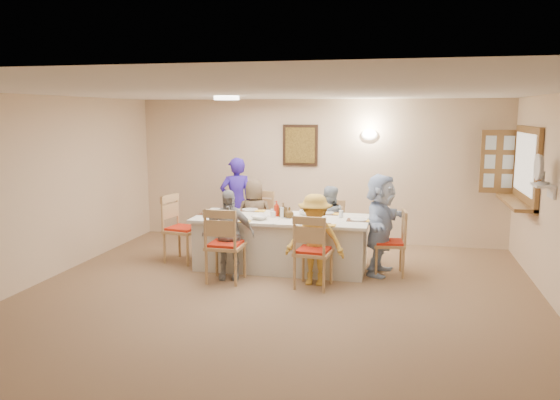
% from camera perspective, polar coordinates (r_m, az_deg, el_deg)
% --- Properties ---
extents(ground, '(7.00, 7.00, 0.00)m').
position_cam_1_polar(ground, '(6.58, -1.00, -11.05)').
color(ground, '#916C4E').
extents(room_walls, '(7.00, 7.00, 7.00)m').
position_cam_1_polar(room_walls, '(6.22, -1.04, 2.17)').
color(room_walls, beige).
rests_on(room_walls, ground).
extents(wall_picture, '(0.62, 0.05, 0.72)m').
position_cam_1_polar(wall_picture, '(9.64, 2.13, 5.74)').
color(wall_picture, '#362212').
rests_on(wall_picture, room_walls).
extents(wall_sconce, '(0.26, 0.09, 0.18)m').
position_cam_1_polar(wall_sconce, '(9.46, 9.32, 6.78)').
color(wall_sconce, white).
rests_on(wall_sconce, room_walls).
extents(ceiling_light, '(0.36, 0.36, 0.05)m').
position_cam_1_polar(ceiling_light, '(7.89, -5.61, 10.55)').
color(ceiling_light, white).
rests_on(ceiling_light, room_walls).
extents(serving_hatch, '(0.06, 1.50, 1.15)m').
position_cam_1_polar(serving_hatch, '(8.61, 24.37, 3.20)').
color(serving_hatch, olive).
rests_on(serving_hatch, room_walls).
extents(hatch_sill, '(0.30, 1.50, 0.05)m').
position_cam_1_polar(hatch_sill, '(8.65, 23.36, -0.23)').
color(hatch_sill, olive).
rests_on(hatch_sill, room_walls).
extents(shutter_door, '(0.55, 0.04, 1.00)m').
position_cam_1_polar(shutter_door, '(9.31, 21.87, 3.74)').
color(shutter_door, olive).
rests_on(shutter_door, room_walls).
extents(fan_shelf, '(0.22, 0.36, 0.03)m').
position_cam_1_polar(fan_shelf, '(7.29, 25.79, 1.38)').
color(fan_shelf, white).
rests_on(fan_shelf, room_walls).
extents(desk_fan, '(0.30, 0.30, 0.28)m').
position_cam_1_polar(desk_fan, '(7.27, 25.64, 2.56)').
color(desk_fan, '#A5A5A8').
rests_on(desk_fan, fan_shelf).
extents(dining_table, '(2.53, 1.07, 0.76)m').
position_cam_1_polar(dining_table, '(8.04, 0.18, -4.45)').
color(dining_table, beige).
rests_on(dining_table, ground).
extents(chair_back_left, '(0.56, 0.56, 1.00)m').
position_cam_1_polar(chair_back_left, '(8.91, -2.47, -2.32)').
color(chair_back_left, tan).
rests_on(chair_back_left, ground).
extents(chair_back_right, '(0.49, 0.49, 0.89)m').
position_cam_1_polar(chair_back_right, '(8.69, 5.20, -3.00)').
color(chair_back_right, tan).
rests_on(chair_back_right, ground).
extents(chair_front_left, '(0.50, 0.50, 1.03)m').
position_cam_1_polar(chair_front_left, '(7.42, -5.71, -4.60)').
color(chair_front_left, tan).
rests_on(chair_front_left, ground).
extents(chair_front_right, '(0.52, 0.52, 0.99)m').
position_cam_1_polar(chair_front_right, '(7.14, 3.50, -5.28)').
color(chair_front_right, tan).
rests_on(chair_front_right, ground).
extents(chair_left_end, '(0.57, 0.57, 1.04)m').
position_cam_1_polar(chair_left_end, '(8.48, -10.12, -2.94)').
color(chair_left_end, tan).
rests_on(chair_left_end, ground).
extents(chair_right_end, '(0.49, 0.49, 0.93)m').
position_cam_1_polar(chair_right_end, '(7.84, 11.34, -4.34)').
color(chair_right_end, tan).
rests_on(chair_right_end, ground).
extents(diner_back_left, '(0.70, 0.55, 1.21)m').
position_cam_1_polar(diner_back_left, '(8.78, -2.68, -1.79)').
color(diner_back_left, brown).
rests_on(diner_back_left, ground).
extents(diner_back_right, '(0.59, 0.48, 1.15)m').
position_cam_1_polar(diner_back_right, '(8.55, 5.11, -2.33)').
color(diner_back_right, '#9FADBC').
rests_on(diner_back_right, ground).
extents(diner_front_left, '(0.83, 0.54, 1.24)m').
position_cam_1_polar(diner_front_left, '(7.50, -5.44, -3.61)').
color(diner_front_left, '#9F9F9F').
rests_on(diner_front_left, ground).
extents(diner_front_right, '(0.81, 0.49, 1.22)m').
position_cam_1_polar(diner_front_right, '(7.23, 3.67, -4.16)').
color(diner_front_right, gold).
rests_on(diner_front_right, ground).
extents(diner_right_end, '(1.48, 0.91, 1.43)m').
position_cam_1_polar(diner_right_end, '(7.79, 10.44, -2.52)').
color(diner_right_end, '#C1D8FA').
rests_on(diner_right_end, ground).
extents(caregiver, '(0.86, 0.83, 1.52)m').
position_cam_1_polar(caregiver, '(9.32, -4.59, -0.21)').
color(caregiver, '#331EA5').
rests_on(caregiver, ground).
extents(placemat_fl, '(0.32, 0.24, 0.01)m').
position_cam_1_polar(placemat_fl, '(7.72, -4.85, -2.15)').
color(placemat_fl, '#472B19').
rests_on(placemat_fl, dining_table).
extents(plate_fl, '(0.26, 0.26, 0.02)m').
position_cam_1_polar(plate_fl, '(7.71, -4.85, -2.08)').
color(plate_fl, white).
rests_on(plate_fl, dining_table).
extents(napkin_fl, '(0.14, 0.14, 0.01)m').
position_cam_1_polar(napkin_fl, '(7.62, -3.67, -2.24)').
color(napkin_fl, yellow).
rests_on(napkin_fl, dining_table).
extents(placemat_fr, '(0.33, 0.24, 0.01)m').
position_cam_1_polar(placemat_fr, '(7.45, 4.00, -2.55)').
color(placemat_fr, '#472B19').
rests_on(placemat_fr, dining_table).
extents(plate_fr, '(0.26, 0.26, 0.02)m').
position_cam_1_polar(plate_fr, '(7.45, 4.00, -2.48)').
color(plate_fr, white).
rests_on(plate_fr, dining_table).
extents(napkin_fr, '(0.14, 0.14, 0.01)m').
position_cam_1_polar(napkin_fr, '(7.37, 5.32, -2.64)').
color(napkin_fr, yellow).
rests_on(napkin_fr, dining_table).
extents(placemat_bl, '(0.34, 0.25, 0.01)m').
position_cam_1_polar(placemat_bl, '(8.51, -3.15, -1.08)').
color(placemat_bl, '#472B19').
rests_on(placemat_bl, dining_table).
extents(plate_bl, '(0.25, 0.25, 0.02)m').
position_cam_1_polar(plate_bl, '(8.50, -3.15, -1.01)').
color(plate_bl, white).
rests_on(plate_bl, dining_table).
extents(napkin_bl, '(0.14, 0.14, 0.01)m').
position_cam_1_polar(napkin_bl, '(8.41, -2.06, -1.14)').
color(napkin_bl, yellow).
rests_on(napkin_bl, dining_table).
extents(placemat_br, '(0.37, 0.28, 0.01)m').
position_cam_1_polar(placemat_br, '(8.26, 4.88, -1.40)').
color(placemat_br, '#472B19').
rests_on(placemat_br, dining_table).
extents(plate_br, '(0.23, 0.23, 0.01)m').
position_cam_1_polar(plate_br, '(8.26, 4.88, -1.33)').
color(plate_br, white).
rests_on(plate_br, dining_table).
extents(napkin_br, '(0.13, 0.13, 0.01)m').
position_cam_1_polar(napkin_br, '(8.19, 6.08, -1.46)').
color(napkin_br, yellow).
rests_on(napkin_br, dining_table).
extents(placemat_le, '(0.35, 0.26, 0.01)m').
position_cam_1_polar(placemat_le, '(8.27, -7.28, -1.44)').
color(placemat_le, '#472B19').
rests_on(placemat_le, dining_table).
extents(plate_le, '(0.25, 0.25, 0.02)m').
position_cam_1_polar(plate_le, '(8.26, -7.29, -1.37)').
color(plate_le, white).
rests_on(plate_le, dining_table).
extents(napkin_le, '(0.14, 0.14, 0.01)m').
position_cam_1_polar(napkin_le, '(8.16, -6.22, -1.51)').
color(napkin_le, yellow).
rests_on(napkin_le, dining_table).
extents(placemat_re, '(0.34, 0.25, 0.01)m').
position_cam_1_polar(placemat_re, '(7.80, 8.25, -2.09)').
color(placemat_re, '#472B19').
rests_on(placemat_re, dining_table).
extents(plate_re, '(0.24, 0.24, 0.02)m').
position_cam_1_polar(plate_re, '(7.80, 8.25, -2.02)').
color(plate_re, white).
rests_on(plate_re, dining_table).
extents(napkin_re, '(0.14, 0.14, 0.01)m').
position_cam_1_polar(napkin_re, '(7.74, 9.55, -2.16)').
color(napkin_re, yellow).
rests_on(napkin_re, dining_table).
extents(teacup_a, '(0.18, 0.18, 0.09)m').
position_cam_1_polar(teacup_a, '(7.83, -5.91, -1.69)').
color(teacup_a, white).
rests_on(teacup_a, dining_table).
extents(teacup_b, '(0.13, 0.13, 0.08)m').
position_cam_1_polar(teacup_b, '(8.39, 3.89, -0.99)').
color(teacup_b, white).
rests_on(teacup_b, dining_table).
extents(bowl_a, '(0.37, 0.37, 0.06)m').
position_cam_1_polar(bowl_a, '(7.78, -2.12, -1.85)').
color(bowl_a, white).
rests_on(bowl_a, dining_table).
extents(bowl_b, '(0.26, 0.26, 0.07)m').
position_cam_1_polar(bowl_b, '(8.13, 2.77, -1.33)').
color(bowl_b, white).
rests_on(bowl_b, dining_table).
extents(condiment_ketchup, '(0.15, 0.15, 0.23)m').
position_cam_1_polar(condiment_ketchup, '(8.01, -0.36, -0.90)').
color(condiment_ketchup, red).
rests_on(condiment_ketchup, dining_table).
extents(condiment_brown, '(0.14, 0.14, 0.21)m').
position_cam_1_polar(condiment_brown, '(7.96, 0.33, -1.04)').
color(condiment_brown, '#4C3414').
rests_on(condiment_brown, dining_table).
extents(condiment_malt, '(0.17, 0.17, 0.16)m').
position_cam_1_polar(condiment_malt, '(7.87, 0.99, -1.32)').
color(condiment_malt, '#4C3414').
rests_on(condiment_malt, dining_table).
extents(drinking_glass, '(0.07, 0.07, 0.10)m').
position_cam_1_polar(drinking_glass, '(8.03, -0.78, -1.29)').
color(drinking_glass, silver).
rests_on(drinking_glass, dining_table).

